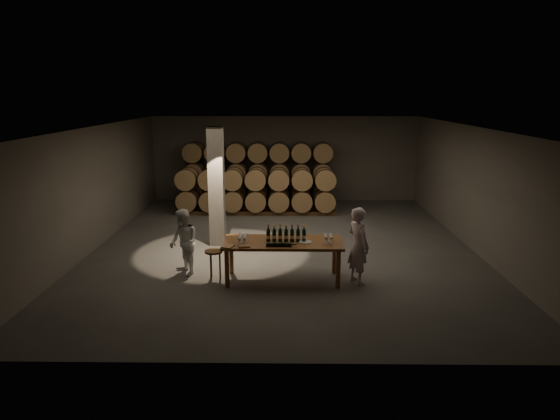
{
  "coord_description": "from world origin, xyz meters",
  "views": [
    {
      "loc": [
        0.08,
        -12.92,
        4.06
      ],
      "look_at": [
        -0.09,
        -0.38,
        1.1
      ],
      "focal_mm": 32.0,
      "sensor_mm": 36.0,
      "label": 1
    }
  ],
  "objects_px": {
    "tasting_table": "(283,246)",
    "person_woman": "(184,242)",
    "plate": "(305,242)",
    "notebook_near": "(244,246)",
    "stool": "(214,256)",
    "person_man": "(358,245)",
    "bottle_cluster": "(286,235)"
  },
  "relations": [
    {
      "from": "bottle_cluster",
      "to": "plate",
      "type": "relative_size",
      "value": 3.02
    },
    {
      "from": "tasting_table",
      "to": "bottle_cluster",
      "type": "relative_size",
      "value": 3.01
    },
    {
      "from": "tasting_table",
      "to": "person_woman",
      "type": "xyz_separation_m",
      "value": [
        -2.24,
        0.34,
        -0.04
      ]
    },
    {
      "from": "notebook_near",
      "to": "person_woman",
      "type": "xyz_separation_m",
      "value": [
        -1.43,
        0.73,
        -0.16
      ]
    },
    {
      "from": "plate",
      "to": "notebook_near",
      "type": "height_order",
      "value": "notebook_near"
    },
    {
      "from": "plate",
      "to": "stool",
      "type": "bearing_deg",
      "value": 176.12
    },
    {
      "from": "bottle_cluster",
      "to": "stool",
      "type": "distance_m",
      "value": 1.67
    },
    {
      "from": "person_man",
      "to": "notebook_near",
      "type": "bearing_deg",
      "value": 67.61
    },
    {
      "from": "notebook_near",
      "to": "person_woman",
      "type": "distance_m",
      "value": 1.62
    },
    {
      "from": "notebook_near",
      "to": "plate",
      "type": "bearing_deg",
      "value": 1.65
    },
    {
      "from": "notebook_near",
      "to": "stool",
      "type": "distance_m",
      "value": 0.94
    },
    {
      "from": "stool",
      "to": "person_man",
      "type": "relative_size",
      "value": 0.39
    },
    {
      "from": "notebook_near",
      "to": "person_woman",
      "type": "height_order",
      "value": "person_woman"
    },
    {
      "from": "bottle_cluster",
      "to": "plate",
      "type": "distance_m",
      "value": 0.45
    },
    {
      "from": "tasting_table",
      "to": "stool",
      "type": "distance_m",
      "value": 1.55
    },
    {
      "from": "bottle_cluster",
      "to": "stool",
      "type": "xyz_separation_m",
      "value": [
        -1.6,
        0.01,
        -0.48
      ]
    },
    {
      "from": "bottle_cluster",
      "to": "person_woman",
      "type": "bearing_deg",
      "value": 173.13
    },
    {
      "from": "plate",
      "to": "person_man",
      "type": "distance_m",
      "value": 1.15
    },
    {
      "from": "plate",
      "to": "tasting_table",
      "type": "bearing_deg",
      "value": 172.14
    },
    {
      "from": "notebook_near",
      "to": "stool",
      "type": "bearing_deg",
      "value": 134.93
    },
    {
      "from": "tasting_table",
      "to": "person_woman",
      "type": "bearing_deg",
      "value": 171.34
    },
    {
      "from": "person_woman",
      "to": "tasting_table",
      "type": "bearing_deg",
      "value": 47.19
    },
    {
      "from": "tasting_table",
      "to": "plate",
      "type": "height_order",
      "value": "plate"
    },
    {
      "from": "stool",
      "to": "bottle_cluster",
      "type": "bearing_deg",
      "value": -0.26
    },
    {
      "from": "plate",
      "to": "notebook_near",
      "type": "relative_size",
      "value": 1.24
    },
    {
      "from": "tasting_table",
      "to": "notebook_near",
      "type": "relative_size",
      "value": 11.29
    },
    {
      "from": "tasting_table",
      "to": "person_man",
      "type": "height_order",
      "value": "person_man"
    },
    {
      "from": "notebook_near",
      "to": "person_man",
      "type": "distance_m",
      "value": 2.46
    },
    {
      "from": "plate",
      "to": "person_man",
      "type": "xyz_separation_m",
      "value": [
        1.15,
        -0.03,
        -0.06
      ]
    },
    {
      "from": "tasting_table",
      "to": "person_woman",
      "type": "relative_size",
      "value": 1.71
    },
    {
      "from": "plate",
      "to": "person_woman",
      "type": "relative_size",
      "value": 0.19
    },
    {
      "from": "notebook_near",
      "to": "tasting_table",
      "type": "bearing_deg",
      "value": 13.46
    }
  ]
}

